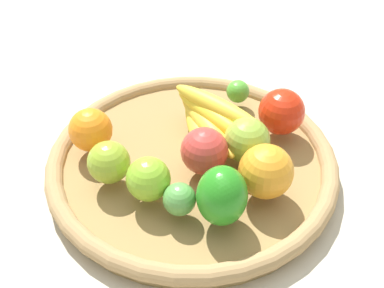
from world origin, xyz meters
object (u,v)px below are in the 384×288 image
object	(u,v)px
apple_1	(204,151)
apple_0	(282,112)
apple_4	(247,140)
orange_0	(266,171)
orange_1	(91,130)
bell_pepper	(225,195)
apple_3	(109,162)
apple_2	(148,179)
lime_0	(179,199)
banana_bunch	(209,120)
lime_1	(238,91)

from	to	relation	value
apple_1	apple_0	distance (m)	0.16
apple_4	orange_0	size ratio (longest dim) A/B	0.90
orange_1	bell_pepper	xyz separation A→B (m)	(-0.15, 0.20, 0.01)
apple_4	orange_1	bearing A→B (deg)	-23.09
apple_3	apple_0	size ratio (longest dim) A/B	0.84
apple_2	apple_1	distance (m)	0.10
lime_0	apple_1	xyz separation A→B (m)	(-0.06, -0.07, 0.01)
apple_2	apple_0	size ratio (longest dim) A/B	0.84
orange_1	apple_4	xyz separation A→B (m)	(-0.23, 0.10, 0.00)
banana_bunch	lime_1	distance (m)	0.12
apple_3	banana_bunch	bearing A→B (deg)	-164.36
apple_2	orange_1	xyz separation A→B (m)	(0.06, -0.13, 0.00)
lime_0	apple_3	distance (m)	0.12
apple_3	orange_0	size ratio (longest dim) A/B	0.81
apple_1	lime_1	bearing A→B (deg)	-126.64
lime_0	bell_pepper	distance (m)	0.07
apple_1	lime_0	bearing A→B (deg)	50.49
banana_bunch	apple_1	xyz separation A→B (m)	(0.03, 0.07, 0.00)
apple_2	apple_1	xyz separation A→B (m)	(-0.09, -0.03, 0.00)
apple_1	orange_1	bearing A→B (deg)	-32.85
banana_bunch	apple_2	world-z (taller)	banana_bunch
orange_1	orange_0	bearing A→B (deg)	142.65
lime_1	lime_0	bearing A→B (deg)	52.41
orange_0	bell_pepper	size ratio (longest dim) A/B	0.91
apple_2	apple_0	distance (m)	0.26
banana_bunch	lime_0	size ratio (longest dim) A/B	3.81
orange_1	lime_1	size ratio (longest dim) A/B	1.69
orange_1	lime_1	world-z (taller)	orange_1
banana_bunch	lime_0	world-z (taller)	banana_bunch
banana_bunch	bell_pepper	world-z (taller)	bell_pepper
bell_pepper	apple_1	bearing A→B (deg)	-158.46
orange_0	bell_pepper	world-z (taller)	bell_pepper
apple_0	apple_4	bearing A→B (deg)	31.11
apple_3	apple_0	world-z (taller)	apple_0
apple_0	banana_bunch	bearing A→B (deg)	-7.80
orange_1	bell_pepper	bearing A→B (deg)	127.33
banana_bunch	apple_1	size ratio (longest dim) A/B	2.47
banana_bunch	apple_3	distance (m)	0.18
lime_1	bell_pepper	xyz separation A→B (m)	(0.12, 0.25, 0.02)
banana_bunch	lime_1	bearing A→B (deg)	-135.07
apple_0	orange_0	bearing A→B (deg)	56.67
apple_1	apple_0	bearing A→B (deg)	-160.69
apple_2	apple_3	world-z (taller)	same
orange_0	banana_bunch	bearing A→B (deg)	-74.52
orange_1	apple_2	bearing A→B (deg)	115.77
apple_3	lime_0	bearing A→B (deg)	131.22
banana_bunch	orange_1	size ratio (longest dim) A/B	2.58
apple_3	apple_4	xyz separation A→B (m)	(-0.21, 0.02, 0.00)
apple_2	apple_4	bearing A→B (deg)	-168.18
apple_3	orange_0	bearing A→B (deg)	156.32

